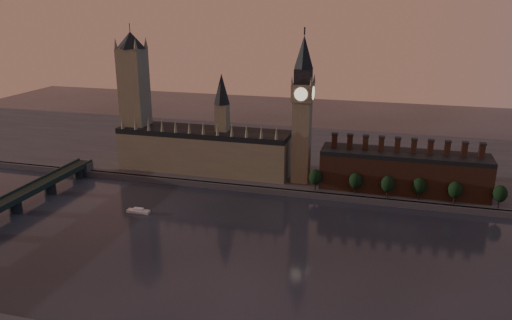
{
  "coord_description": "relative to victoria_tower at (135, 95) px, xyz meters",
  "views": [
    {
      "loc": [
        67.8,
        -222.96,
        126.71
      ],
      "look_at": [
        -8.01,
        55.0,
        35.15
      ],
      "focal_mm": 35.0,
      "sensor_mm": 36.0,
      "label": 1
    }
  ],
  "objects": [
    {
      "name": "embankment_tree_3",
      "position": [
        210.17,
        -19.77,
        -45.62
      ],
      "size": [
        8.6,
        8.6,
        14.88
      ],
      "color": "black",
      "rests_on": "north_bank"
    },
    {
      "name": "river_boat",
      "position": [
        40.1,
        -78.27,
        -57.96
      ],
      "size": [
        14.73,
        4.39,
        2.94
      ],
      "rotation": [
        0.0,
        0.0,
        0.01
      ],
      "color": "silver",
      "rests_on": "ground"
    },
    {
      "name": "embankment_tree_4",
      "position": [
        231.83,
        -20.8,
        -45.62
      ],
      "size": [
        8.6,
        8.6,
        14.88
      ],
      "color": "black",
      "rests_on": "north_bank"
    },
    {
      "name": "embankment_tree_2",
      "position": [
        190.47,
        -21.37,
        -45.62
      ],
      "size": [
        8.6,
        8.6,
        14.88
      ],
      "color": "black",
      "rests_on": "north_bank"
    },
    {
      "name": "embankment_tree_5",
      "position": [
        257.97,
        -21.02,
        -45.62
      ],
      "size": [
        8.6,
        8.6,
        14.88
      ],
      "color": "black",
      "rests_on": "north_bank"
    },
    {
      "name": "chimney_block",
      "position": [
        200.0,
        -5.0,
        -41.27
      ],
      "size": [
        110.0,
        25.0,
        37.0
      ],
      "color": "#563221",
      "rests_on": "north_bank"
    },
    {
      "name": "embankment_tree_0",
      "position": [
        142.94,
        -20.57,
        -45.62
      ],
      "size": [
        8.6,
        8.6,
        14.88
      ],
      "color": "black",
      "rests_on": "north_bank"
    },
    {
      "name": "ground",
      "position": [
        120.0,
        -115.0,
        -59.09
      ],
      "size": [
        900.0,
        900.0,
        0.0
      ],
      "primitive_type": "plane",
      "color": "black",
      "rests_on": "ground"
    },
    {
      "name": "north_bank",
      "position": [
        120.0,
        63.04,
        -57.09
      ],
      "size": [
        900.0,
        182.0,
        4.0
      ],
      "color": "#4E4E53",
      "rests_on": "ground"
    },
    {
      "name": "palace_of_westminster",
      "position": [
        55.59,
        -0.09,
        -37.46
      ],
      "size": [
        130.0,
        30.3,
        74.0
      ],
      "color": "#80785B",
      "rests_on": "north_bank"
    },
    {
      "name": "victoria_tower",
      "position": [
        0.0,
        0.0,
        0.0
      ],
      "size": [
        24.0,
        24.0,
        108.0
      ],
      "color": "#80785B",
      "rests_on": "north_bank"
    },
    {
      "name": "embankment_tree_1",
      "position": [
        169.77,
        -20.54,
        -45.62
      ],
      "size": [
        8.6,
        8.6,
        14.88
      ],
      "color": "black",
      "rests_on": "north_bank"
    },
    {
      "name": "big_ben",
      "position": [
        130.0,
        -5.0,
        -2.26
      ],
      "size": [
        15.0,
        15.0,
        107.0
      ],
      "color": "#80785B",
      "rests_on": "north_bank"
    }
  ]
}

